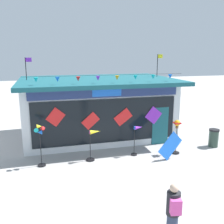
{
  "coord_description": "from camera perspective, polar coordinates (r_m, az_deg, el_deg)",
  "views": [
    {
      "loc": [
        -3.28,
        -8.3,
        4.74
      ],
      "look_at": [
        -0.11,
        3.35,
        1.97
      ],
      "focal_mm": 41.07,
      "sensor_mm": 36.0,
      "label": 1
    }
  ],
  "objects": [
    {
      "name": "wind_spinner_center_right",
      "position": [
        12.58,
        14.22,
        -3.84
      ],
      "size": [
        0.36,
        0.36,
        1.67
      ],
      "color": "black",
      "rests_on": "ground_plane"
    },
    {
      "name": "kite_shop_building",
      "position": [
        14.94,
        -3.42,
        1.2
      ],
      "size": [
        8.45,
        5.87,
        4.69
      ],
      "color": "silver",
      "rests_on": "ground_plane"
    },
    {
      "name": "wind_spinner_far_left",
      "position": [
        11.2,
        -15.74,
        -5.45
      ],
      "size": [
        0.45,
        0.35,
        1.87
      ],
      "color": "black",
      "rests_on": "ground_plane"
    },
    {
      "name": "trash_bin",
      "position": [
        14.31,
        21.68,
        -5.36
      ],
      "size": [
        0.52,
        0.52,
        0.93
      ],
      "color": "#2D4238",
      "rests_on": "ground_plane"
    },
    {
      "name": "ground_plane",
      "position": [
        10.1,
        5.81,
        -15.12
      ],
      "size": [
        80.0,
        80.0,
        0.0
      ],
      "primitive_type": "plane",
      "color": "#9E9B99"
    },
    {
      "name": "display_kite_on_ground",
      "position": [
        12.0,
        12.84,
        -7.36
      ],
      "size": [
        1.29,
        0.23,
        1.29
      ],
      "primitive_type": "cube",
      "rotation": [
        -0.17,
        0.79,
        0.0
      ],
      "color": "blue",
      "rests_on": "ground_plane"
    },
    {
      "name": "wind_spinner_left",
      "position": [
        11.57,
        -4.2,
        -6.59
      ],
      "size": [
        0.67,
        0.38,
        1.43
      ],
      "color": "black",
      "rests_on": "ground_plane"
    },
    {
      "name": "person_near_camera",
      "position": [
        6.95,
        13.42,
        -21.13
      ],
      "size": [
        0.36,
        0.47,
        1.68
      ],
      "rotation": [
        0.0,
        0.0,
        2.93
      ],
      "color": "#333D56",
      "rests_on": "ground_plane"
    },
    {
      "name": "wind_spinner_center_left",
      "position": [
        12.15,
        5.6,
        -5.25
      ],
      "size": [
        0.57,
        0.29,
        1.44
      ],
      "color": "black",
      "rests_on": "ground_plane"
    }
  ]
}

